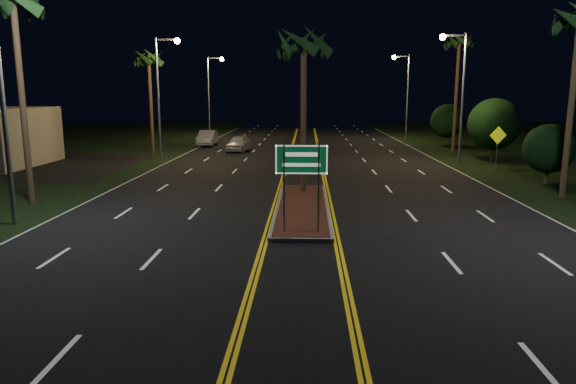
{
  "coord_description": "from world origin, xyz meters",
  "views": [
    {
      "loc": [
        0.19,
        -14.7,
        4.91
      ],
      "look_at": [
        -0.4,
        1.03,
        1.9
      ],
      "focal_mm": 32.0,
      "sensor_mm": 36.0,
      "label": 1
    }
  ],
  "objects_px": {
    "streetlight_right_mid": "(458,83)",
    "streetlight_left_mid": "(163,84)",
    "highway_sign": "(301,168)",
    "shrub_mid": "(494,124)",
    "shrub_far": "(447,121)",
    "median_island": "(302,207)",
    "warning_sign": "(498,141)",
    "palm_left_far": "(149,59)",
    "palm_right_far": "(459,42)",
    "shrub_near": "(548,149)",
    "streetlight_left_far": "(212,87)",
    "car_near": "(239,142)",
    "car_far": "(207,137)",
    "streetlight_left_near": "(10,73)",
    "streetlight_right_far": "(404,87)",
    "palm_left_near": "(13,5)",
    "palm_median": "(304,43)"
  },
  "relations": [
    {
      "from": "shrub_near",
      "to": "car_near",
      "type": "xyz_separation_m",
      "value": [
        -19.28,
        15.86,
        -1.16
      ]
    },
    {
      "from": "car_far",
      "to": "palm_right_far",
      "type": "bearing_deg",
      "value": -14.34
    },
    {
      "from": "palm_median",
      "to": "shrub_near",
      "type": "distance_m",
      "value": 14.93
    },
    {
      "from": "streetlight_right_mid",
      "to": "shrub_near",
      "type": "relative_size",
      "value": 2.73
    },
    {
      "from": "highway_sign",
      "to": "streetlight_left_near",
      "type": "distance_m",
      "value": 11.17
    },
    {
      "from": "median_island",
      "to": "palm_left_near",
      "type": "relative_size",
      "value": 1.05
    },
    {
      "from": "palm_median",
      "to": "shrub_near",
      "type": "bearing_deg",
      "value": 14.53
    },
    {
      "from": "car_near",
      "to": "highway_sign",
      "type": "bearing_deg",
      "value": -70.34
    },
    {
      "from": "streetlight_right_far",
      "to": "palm_left_far",
      "type": "bearing_deg",
      "value": -149.12
    },
    {
      "from": "streetlight_right_mid",
      "to": "streetlight_left_mid",
      "type": "bearing_deg",
      "value": 174.62
    },
    {
      "from": "palm_median",
      "to": "warning_sign",
      "type": "distance_m",
      "value": 16.75
    },
    {
      "from": "shrub_mid",
      "to": "palm_right_far",
      "type": "bearing_deg",
      "value": 101.31
    },
    {
      "from": "shrub_mid",
      "to": "shrub_far",
      "type": "distance_m",
      "value": 12.01
    },
    {
      "from": "palm_right_far",
      "to": "shrub_near",
      "type": "xyz_separation_m",
      "value": [
        0.7,
        -16.0,
        -7.2
      ]
    },
    {
      "from": "palm_median",
      "to": "palm_left_near",
      "type": "bearing_deg",
      "value": -168.69
    },
    {
      "from": "streetlight_right_mid",
      "to": "shrub_near",
      "type": "xyz_separation_m",
      "value": [
        2.89,
        -8.0,
        -3.71
      ]
    },
    {
      "from": "shrub_far",
      "to": "palm_right_far",
      "type": "bearing_deg",
      "value": -99.46
    },
    {
      "from": "shrub_mid",
      "to": "car_near",
      "type": "relative_size",
      "value": 0.97
    },
    {
      "from": "streetlight_left_near",
      "to": "palm_left_near",
      "type": "height_order",
      "value": "palm_left_near"
    },
    {
      "from": "shrub_near",
      "to": "streetlight_left_near",
      "type": "bearing_deg",
      "value": -157.48
    },
    {
      "from": "shrub_mid",
      "to": "car_near",
      "type": "height_order",
      "value": "shrub_mid"
    },
    {
      "from": "palm_left_far",
      "to": "car_far",
      "type": "bearing_deg",
      "value": 64.38
    },
    {
      "from": "palm_right_far",
      "to": "car_near",
      "type": "xyz_separation_m",
      "value": [
        -18.58,
        -0.14,
        -8.35
      ]
    },
    {
      "from": "warning_sign",
      "to": "streetlight_right_far",
      "type": "bearing_deg",
      "value": 84.82
    },
    {
      "from": "streetlight_left_mid",
      "to": "streetlight_left_far",
      "type": "distance_m",
      "value": 20.0
    },
    {
      "from": "highway_sign",
      "to": "shrub_near",
      "type": "relative_size",
      "value": 0.97
    },
    {
      "from": "warning_sign",
      "to": "car_far",
      "type": "bearing_deg",
      "value": 135.1
    },
    {
      "from": "palm_left_near",
      "to": "palm_left_far",
      "type": "height_order",
      "value": "palm_left_near"
    },
    {
      "from": "car_far",
      "to": "warning_sign",
      "type": "bearing_deg",
      "value": -36.0
    },
    {
      "from": "shrub_mid",
      "to": "warning_sign",
      "type": "distance_m",
      "value": 4.43
    },
    {
      "from": "median_island",
      "to": "shrub_far",
      "type": "relative_size",
      "value": 2.59
    },
    {
      "from": "streetlight_right_mid",
      "to": "palm_right_far",
      "type": "height_order",
      "value": "palm_right_far"
    },
    {
      "from": "palm_median",
      "to": "shrub_far",
      "type": "bearing_deg",
      "value": 61.58
    },
    {
      "from": "streetlight_left_near",
      "to": "streetlight_left_far",
      "type": "distance_m",
      "value": 40.0
    },
    {
      "from": "median_island",
      "to": "car_far",
      "type": "bearing_deg",
      "value": 108.81
    },
    {
      "from": "streetlight_left_far",
      "to": "streetlight_right_mid",
      "type": "height_order",
      "value": "same"
    },
    {
      "from": "palm_right_far",
      "to": "car_far",
      "type": "xyz_separation_m",
      "value": [
        -22.3,
        4.88,
        -8.3
      ]
    },
    {
      "from": "palm_left_far",
      "to": "car_near",
      "type": "relative_size",
      "value": 1.86
    },
    {
      "from": "streetlight_left_mid",
      "to": "car_near",
      "type": "bearing_deg",
      "value": 50.47
    },
    {
      "from": "streetlight_left_mid",
      "to": "warning_sign",
      "type": "height_order",
      "value": "streetlight_left_mid"
    },
    {
      "from": "streetlight_right_far",
      "to": "car_far",
      "type": "relative_size",
      "value": 1.78
    },
    {
      "from": "warning_sign",
      "to": "median_island",
      "type": "bearing_deg",
      "value": -145.93
    },
    {
      "from": "streetlight_left_mid",
      "to": "palm_right_far",
      "type": "distance_m",
      "value": 24.42
    },
    {
      "from": "highway_sign",
      "to": "shrub_mid",
      "type": "distance_m",
      "value": 25.41
    },
    {
      "from": "streetlight_left_near",
      "to": "car_near",
      "type": "relative_size",
      "value": 1.9
    },
    {
      "from": "palm_left_near",
      "to": "warning_sign",
      "type": "bearing_deg",
      "value": 25.0
    },
    {
      "from": "highway_sign",
      "to": "streetlight_right_mid",
      "type": "height_order",
      "value": "streetlight_right_mid"
    },
    {
      "from": "palm_left_far",
      "to": "palm_right_far",
      "type": "distance_m",
      "value": 25.72
    },
    {
      "from": "streetlight_right_far",
      "to": "shrub_far",
      "type": "distance_m",
      "value": 7.56
    },
    {
      "from": "streetlight_left_mid",
      "to": "car_near",
      "type": "distance_m",
      "value": 9.02
    }
  ]
}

